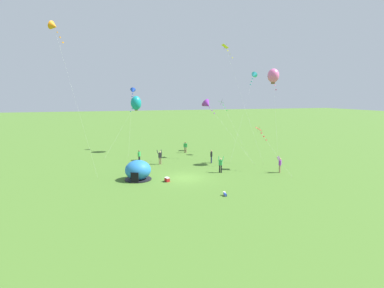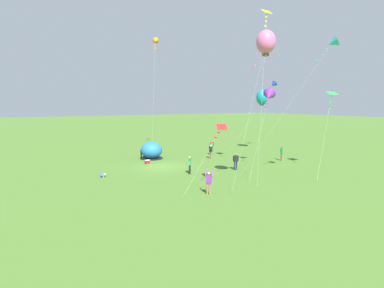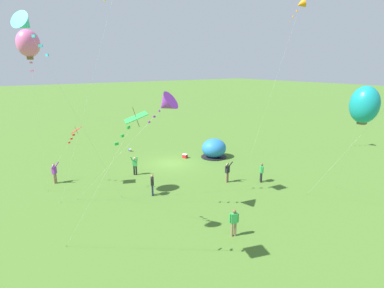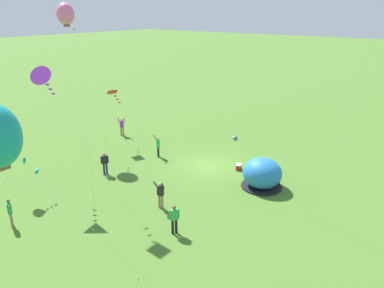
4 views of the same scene
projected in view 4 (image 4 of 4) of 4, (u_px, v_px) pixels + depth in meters
The scene contains 13 objects.
ground_plane at pixel (209, 166), 29.38m from camera, with size 300.00×300.00×0.00m, color #477028.
popup_tent at pixel (262, 174), 25.59m from camera, with size 2.81×2.81×2.10m.
cooler_box at pixel (239, 167), 28.64m from camera, with size 0.50×0.61×0.44m.
toddler_crawling at pixel (235, 138), 35.31m from camera, with size 0.27×0.55×0.32m.
person_center_field at pixel (105, 162), 27.58m from camera, with size 0.38×0.54×1.72m.
person_strolling at pixel (10, 211), 20.91m from camera, with size 0.55×0.37×1.72m.
person_flying_kite at pixel (160, 193), 22.86m from camera, with size 0.68×0.55×1.89m.
person_with_toddler at pixel (174, 218), 20.25m from camera, with size 0.41×0.51×1.72m.
person_watching_sky at pixel (158, 146), 30.85m from camera, with size 0.72×0.68×1.89m.
person_arms_raised at pixel (122, 126), 36.09m from camera, with size 0.70×0.70×1.89m.
kite_purple at pixel (44, 79), 23.02m from camera, with size 5.33×7.14×8.36m.
kite_red at pixel (114, 94), 32.41m from camera, with size 2.21×5.17×5.21m.
kite_pink at pixel (65, 14), 30.22m from camera, with size 1.42×3.35×12.11m.
Camera 4 is at (-15.25, 22.37, 11.63)m, focal length 35.00 mm.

